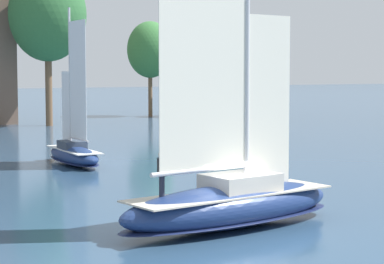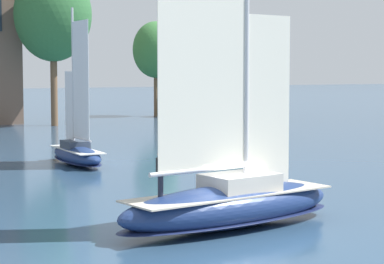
% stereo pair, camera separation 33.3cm
% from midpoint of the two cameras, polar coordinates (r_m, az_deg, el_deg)
% --- Properties ---
extents(ground_plane, '(400.00, 400.00, 0.00)m').
position_cam_midpoint_polar(ground_plane, '(28.46, 2.61, -7.31)').
color(ground_plane, '#2D4C6B').
extents(tree_shore_left, '(8.04, 8.04, 16.54)m').
position_cam_midpoint_polar(tree_shore_left, '(79.87, -11.07, 8.78)').
color(tree_shore_left, brown).
rests_on(tree_shore_left, ground).
extents(tree_shore_center, '(5.78, 5.78, 11.90)m').
position_cam_midpoint_polar(tree_shore_center, '(94.23, -3.31, 6.27)').
color(tree_shore_center, brown).
rests_on(tree_shore_center, ground).
extents(tree_shore_right, '(5.53, 5.53, 11.38)m').
position_cam_midpoint_polar(tree_shore_right, '(94.01, 2.12, 6.05)').
color(tree_shore_right, brown).
rests_on(tree_shore_right, ground).
extents(sailboat_main, '(10.14, 4.17, 13.53)m').
position_cam_midpoint_polar(sailboat_main, '(28.26, 2.63, -5.18)').
color(sailboat_main, navy).
rests_on(sailboat_main, ground).
extents(sailboat_moored_far_slip, '(2.13, 7.14, 9.78)m').
position_cam_midpoint_polar(sailboat_moored_far_slip, '(47.23, -9.19, -1.50)').
color(sailboat_moored_far_slip, navy).
rests_on(sailboat_moored_far_slip, ground).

